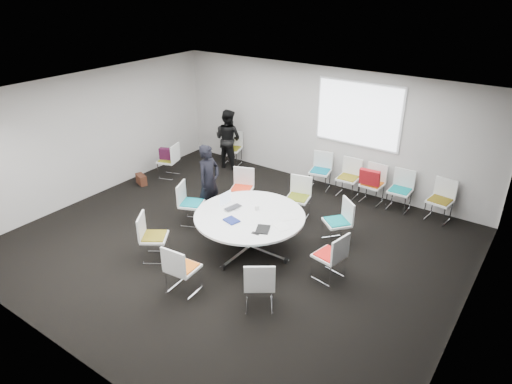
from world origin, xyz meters
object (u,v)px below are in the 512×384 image
Objects in this scene: chair_ring_d at (242,196)px; chair_back_e at (439,208)px; chair_back_c at (372,191)px; chair_person_back at (232,155)px; chair_back_a at (320,178)px; laptop at (234,209)px; chair_ring_b at (337,230)px; chair_ring_h at (259,292)px; chair_spare_left at (169,167)px; conference_table at (250,225)px; person_back at (228,139)px; chair_back_b at (348,185)px; chair_ring_f at (154,245)px; person_main at (209,181)px; chair_ring_a at (329,264)px; chair_back_d at (399,198)px; chair_ring_e at (192,211)px; chair_ring_g at (183,277)px; cup at (257,208)px; maroon_bag at (168,154)px; chair_ring_c at (297,205)px; brown_bag at (141,179)px.

chair_ring_d is 4.13m from chair_back_e.
chair_person_back is (-3.92, -0.01, 0.00)m from chair_back_c.
chair_back_a is 2.57× the size of laptop.
chair_ring_b and chair_ring_h have the same top height.
chair_ring_d is 2.50m from chair_spare_left.
conference_table is 1.30× the size of person_back.
chair_back_b is (-0.70, 1.99, 0.00)m from chair_ring_b.
conference_table is 3.92m from chair_spare_left.
chair_spare_left is at bearing 156.79° from conference_table.
chair_ring_d is 2.45m from person_back.
person_main reaches higher than chair_ring_f.
chair_ring_b is 4.45m from person_back.
chair_back_c reaches higher than laptop.
chair_ring_f is (-2.83, -1.27, 0.00)m from chair_ring_a.
chair_back_d is (0.50, 2.01, 0.00)m from chair_ring_b.
chair_back_e is 1.00× the size of chair_person_back.
chair_ring_b is at bearing 30.67° from chair_ring_a.
chair_ring_b is at bearing 86.98° from chair_ring_e.
laptop is (-2.91, -3.14, 0.47)m from chair_back_e.
chair_back_d and chair_spare_left have the same top height.
chair_ring_d is at bearing 103.68° from chair_ring_g.
chair_ring_e is 1.00× the size of chair_ring_h.
cup is at bearing 71.83° from chair_back_c.
chair_ring_d is at bearing -6.59° from maroon_bag.
chair_spare_left is at bearing -173.45° from chair_ring_f.
chair_back_c is 4.99m from maroon_bag.
chair_back_b is at bearing -117.72° from chair_ring_c.
maroon_bag is at bearing 76.18° from laptop.
chair_ring_a is 5.45m from maroon_bag.
chair_person_back reaches higher than conference_table.
chair_ring_e and chair_spare_left have the same top height.
chair_ring_b reaches higher than conference_table.
chair_ring_f is 1.00× the size of chair_back_d.
person_main is (-3.20, -2.53, 0.51)m from chair_back_d.
person_back is 4.31× the size of brown_bag.
chair_ring_d is 2.44× the size of brown_bag.
chair_back_b is at bearing 27.48° from brown_bag.
chair_ring_h is 4.43m from chair_back_d.
chair_ring_b is 1.00× the size of chair_ring_h.
maroon_bag is at bearing 85.05° from chair_ring_a.
chair_ring_h is at bearing -120.00° from laptop.
person_main is (-1.48, 0.61, 0.27)m from conference_table.
chair_spare_left is 1.00× the size of chair_person_back.
chair_back_a is (-0.18, 3.10, -0.24)m from conference_table.
chair_ring_e is at bearing -17.26° from brown_bag.
chair_back_e reaches higher than brown_bag.
chair_person_back is at bearing 66.35° from chair_ring_a.
chair_person_back is (-3.34, -0.01, 0.00)m from chair_back_b.
chair_ring_h is 5.36m from brown_bag.
chair_ring_e is 5.10m from chair_back_e.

